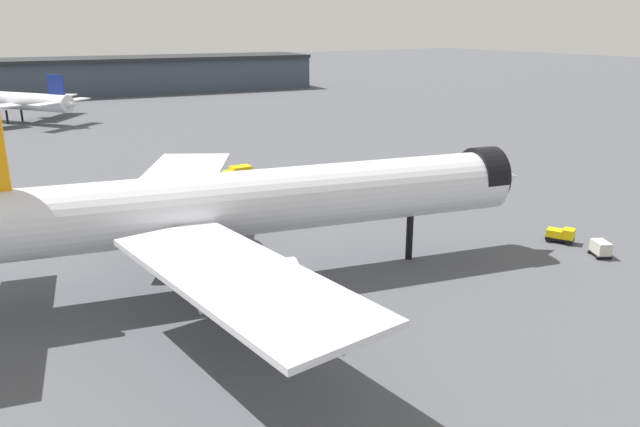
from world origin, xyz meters
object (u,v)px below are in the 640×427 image
(service_truck_front, at_px, (236,175))
(baggage_cart_trailing, at_px, (601,248))
(airliner_far_taxiway, at_px, (7,101))
(airliner_near_gate, at_px, (243,204))
(baggage_tug_wing, at_px, (561,235))

(service_truck_front, relative_size, baggage_cart_trailing, 1.95)
(airliner_far_taxiway, height_order, service_truck_front, airliner_far_taxiway)
(baggage_cart_trailing, bearing_deg, airliner_near_gate, -83.99)
(service_truck_front, xyz_separation_m, baggage_cart_trailing, (21.58, -52.46, -0.61))
(airliner_near_gate, relative_size, airliner_far_taxiway, 1.53)
(airliner_far_taxiway, relative_size, service_truck_front, 7.77)
(service_truck_front, height_order, baggage_cart_trailing, service_truck_front)
(airliner_near_gate, distance_m, airliner_far_taxiway, 131.13)
(baggage_tug_wing, bearing_deg, airliner_far_taxiway, 171.34)
(service_truck_front, bearing_deg, baggage_tug_wing, 115.42)
(airliner_near_gate, distance_m, service_truck_front, 41.13)
(airliner_far_taxiway, relative_size, baggage_cart_trailing, 15.11)
(service_truck_front, bearing_deg, baggage_cart_trailing, 112.94)
(baggage_tug_wing, bearing_deg, service_truck_front, 178.24)
(airliner_near_gate, height_order, airliner_far_taxiway, airliner_near_gate)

